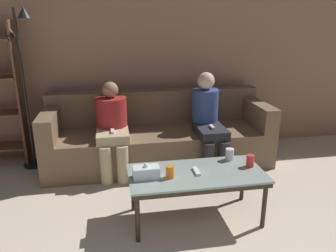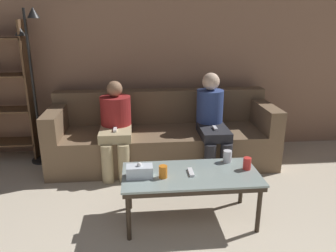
{
  "view_description": "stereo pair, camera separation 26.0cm",
  "coord_description": "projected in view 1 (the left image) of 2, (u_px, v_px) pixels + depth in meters",
  "views": [
    {
      "loc": [
        -0.56,
        -0.18,
        1.72
      ],
      "look_at": [
        0.0,
        2.94,
        0.69
      ],
      "focal_mm": 35.0,
      "sensor_mm": 36.0,
      "label": 1
    },
    {
      "loc": [
        -0.3,
        -0.21,
        1.72
      ],
      "look_at": [
        0.0,
        2.94,
        0.69
      ],
      "focal_mm": 35.0,
      "sensor_mm": 36.0,
      "label": 2
    }
  ],
  "objects": [
    {
      "name": "coffee_table",
      "position": [
        196.0,
        177.0,
        2.85
      ],
      "size": [
        1.18,
        0.57,
        0.46
      ],
      "color": "#8C9E99",
      "rests_on": "ground_plane"
    },
    {
      "name": "seated_person_mid_left",
      "position": [
        208.0,
        118.0,
        3.88
      ],
      "size": [
        0.32,
        0.72,
        1.13
      ],
      "color": "#28282D",
      "rests_on": "ground_plane"
    },
    {
      "name": "cup_far_center",
      "position": [
        170.0,
        172.0,
        2.73
      ],
      "size": [
        0.07,
        0.07,
        0.11
      ],
      "color": "orange",
      "rests_on": "coffee_table"
    },
    {
      "name": "seated_person_left_end",
      "position": [
        112.0,
        125.0,
        3.72
      ],
      "size": [
        0.35,
        0.66,
        1.05
      ],
      "color": "tan",
      "rests_on": "ground_plane"
    },
    {
      "name": "tissue_box",
      "position": [
        146.0,
        172.0,
        2.72
      ],
      "size": [
        0.22,
        0.12,
        0.13
      ],
      "color": "silver",
      "rests_on": "coffee_table"
    },
    {
      "name": "cup_near_left",
      "position": [
        250.0,
        161.0,
        2.93
      ],
      "size": [
        0.07,
        0.07,
        0.11
      ],
      "color": "red",
      "rests_on": "coffee_table"
    },
    {
      "name": "cup_near_right",
      "position": [
        230.0,
        154.0,
        3.07
      ],
      "size": [
        0.08,
        0.08,
        0.11
      ],
      "color": "silver",
      "rests_on": "coffee_table"
    },
    {
      "name": "standing_lamp",
      "position": [
        24.0,
        73.0,
        3.71
      ],
      "size": [
        0.31,
        0.26,
        1.85
      ],
      "color": "black",
      "rests_on": "ground_plane"
    },
    {
      "name": "wall_back",
      "position": [
        152.0,
        53.0,
        4.27
      ],
      "size": [
        12.0,
        0.06,
        2.6
      ],
      "color": "#9E755B",
      "rests_on": "ground_plane"
    },
    {
      "name": "game_remote",
      "position": [
        196.0,
        171.0,
        2.83
      ],
      "size": [
        0.04,
        0.15,
        0.02
      ],
      "color": "white",
      "rests_on": "coffee_table"
    },
    {
      "name": "couch",
      "position": [
        158.0,
        137.0,
        4.09
      ],
      "size": [
        2.7,
        0.88,
        0.86
      ],
      "color": "brown",
      "rests_on": "ground_plane"
    }
  ]
}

